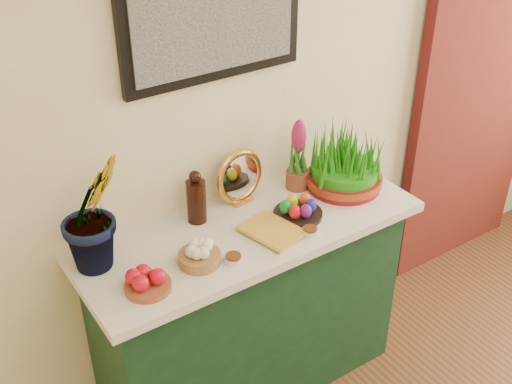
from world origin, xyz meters
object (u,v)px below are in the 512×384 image
(wheatgrass_sabzeh, at_px, (345,163))
(sideboard, at_px, (250,313))
(hyacinth_green, at_px, (91,196))
(mirror, at_px, (240,177))
(book, at_px, (257,240))

(wheatgrass_sabzeh, bearing_deg, sideboard, -178.31)
(hyacinth_green, xyz_separation_m, mirror, (0.65, 0.07, -0.18))
(hyacinth_green, xyz_separation_m, book, (0.54, -0.22, -0.28))
(sideboard, bearing_deg, book, -109.40)
(mirror, bearing_deg, wheatgrass_sabzeh, -19.76)
(hyacinth_green, distance_m, book, 0.64)
(sideboard, distance_m, book, 0.50)
(book, bearing_deg, sideboard, 57.12)
(book, distance_m, wheatgrass_sabzeh, 0.57)
(mirror, height_order, book, mirror)
(wheatgrass_sabzeh, bearing_deg, mirror, 160.24)
(sideboard, relative_size, mirror, 5.40)
(hyacinth_green, bearing_deg, wheatgrass_sabzeh, -15.15)
(mirror, xyz_separation_m, book, (-0.11, -0.29, -0.10))
(sideboard, xyz_separation_m, hyacinth_green, (-0.58, 0.10, 0.76))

